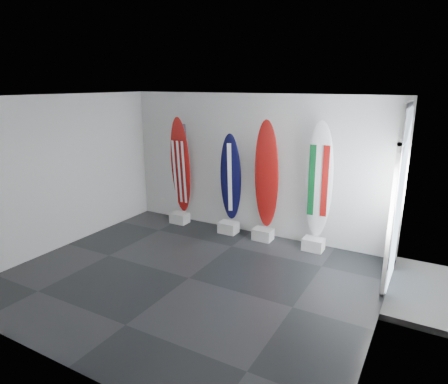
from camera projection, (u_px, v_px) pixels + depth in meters
The scene contains 16 objects.
floor at pixel (189, 278), 6.70m from camera, with size 6.00×6.00×0.00m, color black.
ceiling at pixel (184, 97), 5.90m from camera, with size 6.00×6.00×0.00m, color white.
wall_back at pixel (253, 166), 8.40m from camera, with size 6.00×6.00×0.00m, color silver.
wall_front at pixel (53, 249), 4.20m from camera, with size 6.00×6.00×0.00m, color silver.
wall_left at pixel (60, 173), 7.71m from camera, with size 5.00×5.00×0.00m, color silver.
wall_right at pixel (387, 225), 4.89m from camera, with size 5.00×5.00×0.00m, color silver.
display_block_usa at pixel (180, 218), 9.32m from camera, with size 0.40×0.30×0.24m, color silver.
surfboard_usa at pixel (181, 166), 9.07m from camera, with size 0.51×0.08×2.25m, color maroon.
display_block_navy at pixel (228, 227), 8.70m from camera, with size 0.40×0.30×0.24m, color silver.
surfboard_navy at pixel (231, 178), 8.49m from camera, with size 0.45×0.08×1.99m, color black.
display_block_swiss at pixel (263, 234), 8.31m from camera, with size 0.40×0.30×0.24m, color silver.
surfboard_swiss at pixel (266, 175), 8.06m from camera, with size 0.52×0.08×2.28m, color maroon.
display_block_italy at pixel (313, 244), 7.80m from camera, with size 0.40×0.30×0.24m, color silver.
surfboard_italy at pixel (319, 181), 7.54m from camera, with size 0.52×0.08×2.30m, color white.
wall_outlet at pixel (163, 201), 9.84m from camera, with size 0.09×0.02×0.13m, color silver.
glass_door at pixel (398, 200), 6.22m from camera, with size 0.12×1.16×2.85m, color white, non-canonical shape.
Camera 1 is at (3.48, -5.00, 3.21)m, focal length 31.62 mm.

